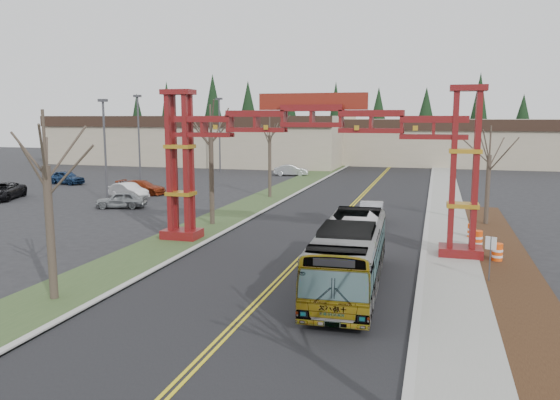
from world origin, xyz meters
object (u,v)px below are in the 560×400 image
(light_pole_mid, at_px, (139,131))
(barrel_mid, at_px, (477,240))
(transit_bus, at_px, (350,255))
(light_pole_near, at_px, (105,143))
(bare_tree_median_far, at_px, (270,136))
(bare_tree_median_near, at_px, (46,167))
(bare_tree_right_far, at_px, (489,155))
(retail_building_east, at_px, (460,141))
(parked_car_near_b, at_px, (129,191))
(retail_building_west, at_px, (206,139))
(parked_car_near_a, at_px, (121,200))
(parked_car_mid_b, at_px, (66,177))
(barrel_north, at_px, (472,232))
(street_sign, at_px, (491,250))
(silver_sedan, at_px, (371,213))
(barrel_south, at_px, (497,253))
(light_pole_far, at_px, (220,129))
(parked_car_near_c, at_px, (2,191))
(parked_car_far_a, at_px, (291,170))
(gateway_arch, at_px, (312,142))
(parked_car_mid_a, at_px, (142,187))
(bare_tree_median_mid, at_px, (211,138))

(light_pole_mid, relative_size, barrel_mid, 9.16)
(transit_bus, bearing_deg, light_pole_near, 139.79)
(bare_tree_median_far, bearing_deg, light_pole_mid, 152.81)
(bare_tree_median_near, distance_m, bare_tree_right_far, 27.79)
(retail_building_east, height_order, parked_car_near_b, retail_building_east)
(retail_building_west, distance_m, parked_car_near_a, 46.58)
(retail_building_west, bearing_deg, parked_car_mid_b, -94.55)
(retail_building_east, height_order, light_pole_mid, light_pole_mid)
(barrel_north, bearing_deg, light_pole_near, 166.91)
(bare_tree_median_far, bearing_deg, barrel_mid, -43.16)
(street_sign, height_order, barrel_north, street_sign)
(barrel_mid, bearing_deg, silver_sedan, 137.21)
(silver_sedan, height_order, barrel_south, silver_sedan)
(parked_car_mid_b, xyz_separation_m, light_pole_far, (10.80, 18.14, 4.98))
(transit_bus, distance_m, bare_tree_median_near, 12.78)
(retail_building_east, height_order, parked_car_near_c, retail_building_east)
(parked_car_near_a, height_order, light_pole_mid, light_pole_mid)
(parked_car_far_a, xyz_separation_m, light_pole_near, (-9.92, -25.12, 4.42))
(light_pole_mid, distance_m, barrel_south, 46.77)
(light_pole_near, xyz_separation_m, barrel_north, (29.74, -6.92, -4.64))
(bare_tree_median_near, distance_m, barrel_north, 23.97)
(light_pole_near, distance_m, barrel_mid, 31.72)
(parked_car_near_c, xyz_separation_m, parked_car_mid_b, (-1.92, 11.41, -0.02))
(gateway_arch, height_order, barrel_south, gateway_arch)
(silver_sedan, xyz_separation_m, bare_tree_median_far, (-10.40, 9.83, 4.90))
(parked_car_near_c, height_order, light_pole_far, light_pole_far)
(parked_car_near_b, height_order, parked_car_far_a, parked_car_near_b)
(silver_sedan, height_order, parked_car_mid_b, parked_car_mid_b)
(parked_car_near_b, bearing_deg, parked_car_mid_b, 80.83)
(parked_car_near_c, bearing_deg, light_pole_far, 54.79)
(parked_car_mid_a, bearing_deg, barrel_south, -121.10)
(barrel_south, bearing_deg, gateway_arch, 177.09)
(barrel_north, bearing_deg, bare_tree_median_far, 141.87)
(transit_bus, height_order, parked_car_mid_a, transit_bus)
(parked_car_mid_a, bearing_deg, gateway_arch, -130.73)
(parked_car_near_b, height_order, barrel_north, parked_car_near_b)
(light_pole_near, xyz_separation_m, barrel_mid, (29.88, -9.61, -4.58))
(bare_tree_median_mid, bearing_deg, parked_car_near_b, 142.51)
(parked_car_far_a, bearing_deg, bare_tree_median_mid, 175.24)
(barrel_north, bearing_deg, light_pole_mid, 147.35)
(barrel_north, bearing_deg, parked_car_near_b, 162.46)
(parked_car_mid_b, distance_m, barrel_north, 44.66)
(bare_tree_median_mid, bearing_deg, barrel_south, -16.13)
(transit_bus, xyz_separation_m, bare_tree_right_far, (6.78, 16.46, 3.29))
(gateway_arch, relative_size, transit_bus, 1.71)
(transit_bus, relative_size, light_pole_mid, 1.08)
(parked_car_near_c, relative_size, bare_tree_median_near, 0.72)
(bare_tree_right_far, bearing_deg, transit_bus, -112.39)
(parked_car_mid_b, bearing_deg, bare_tree_median_mid, -113.02)
(light_pole_mid, distance_m, street_sign, 48.56)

